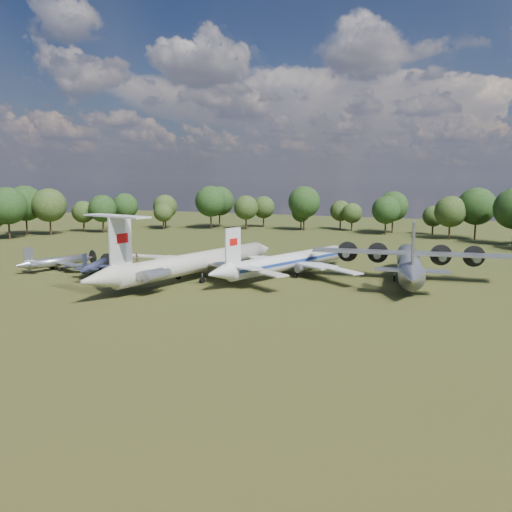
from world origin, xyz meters
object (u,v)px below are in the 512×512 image
at_px(il62_airliner, 197,266).
at_px(an12_transport, 409,267).
at_px(tu104_jet, 289,264).
at_px(person_on_il62, 137,258).
at_px(small_prop_northwest, 57,264).
at_px(small_prop_west, 95,268).

height_order(il62_airliner, an12_transport, an12_transport).
relative_size(tu104_jet, person_on_il62, 25.32).
relative_size(tu104_jet, an12_transport, 1.11).
relative_size(il62_airliner, an12_transport, 1.31).
distance_m(il62_airliner, person_on_il62, 13.41).
bearing_deg(small_prop_northwest, small_prop_west, 19.13).
relative_size(small_prop_west, person_on_il62, 9.36).
relative_size(tu104_jet, small_prop_northwest, 2.43).
bearing_deg(an12_transport, il62_airliner, -166.78).
distance_m(an12_transport, person_on_il62, 44.31).
xyz_separation_m(tu104_jet, small_prop_west, (-32.64, -12.61, -0.92)).
bearing_deg(small_prop_west, tu104_jet, -1.45).
bearing_deg(an12_transport, person_on_il62, -152.62).
bearing_deg(tu104_jet, small_prop_northwest, -144.58).
distance_m(an12_transport, small_prop_northwest, 63.75).
bearing_deg(person_on_il62, tu104_jet, -115.06).
bearing_deg(small_prop_west, an12_transport, -5.16).
bearing_deg(tu104_jet, small_prop_west, -140.50).
height_order(il62_airliner, small_prop_northwest, il62_airliner).
height_order(tu104_jet, an12_transport, an12_transport).
distance_m(tu104_jet, small_prop_west, 35.00).
bearing_deg(il62_airliner, tu104_jet, 48.29).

